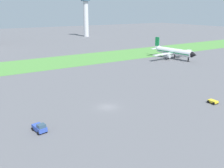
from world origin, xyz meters
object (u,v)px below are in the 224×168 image
control_tower (86,13)px  pushback_tug_near_gate (40,128)px  airplane_parked_jet_far (173,52)px  baggage_cart_midfield (213,101)px

control_tower → pushback_tug_near_gate: bearing=-120.0°
airplane_parked_jet_far → baggage_cart_midfield: airplane_parked_jet_far is taller
airplane_parked_jet_far → pushback_tug_near_gate: (-81.55, -43.01, -2.64)m
airplane_parked_jet_far → pushback_tug_near_gate: size_ratio=7.30×
baggage_cart_midfield → pushback_tug_near_gate: bearing=-99.8°
airplane_parked_jet_far → pushback_tug_near_gate: 92.23m
pushback_tug_near_gate → baggage_cart_midfield: (43.84, -8.66, -0.34)m
control_tower → airplane_parked_jet_far: bearing=-96.0°
baggage_cart_midfield → control_tower: control_tower is taller
baggage_cart_midfield → control_tower: (50.32, 171.67, 20.01)m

